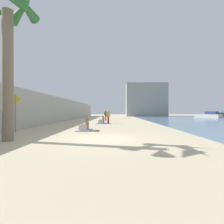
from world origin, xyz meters
name	(u,v)px	position (x,y,z in m)	size (l,w,h in m)	color
ground_plane	(109,121)	(0.00, 18.00, 0.00)	(120.00, 120.00, 0.00)	#C6B793
seawall	(61,110)	(-7.50, 18.00, 1.77)	(0.80, 64.00, 3.55)	#ADAAA3
palm_tree	(8,32)	(-4.72, -0.95, 5.69)	(3.09, 3.13, 8.11)	#7A6651
bench_near	(84,128)	(-1.60, 4.35, 0.23)	(1.15, 2.13, 0.98)	#ADAAA3
bench_far	(102,122)	(-0.82, 12.66, 0.23)	(1.20, 2.15, 0.98)	#ADAAA3
person_walking	(106,115)	(-0.68, 19.60, 0.95)	(0.45, 0.34, 1.64)	#B22D33
person_standing	(108,115)	(0.01, 12.77, 1.01)	(0.47, 0.32, 1.73)	#B22D33
boat_mid_bay	(209,115)	(22.93, 33.48, 0.58)	(4.84, 5.92, 1.45)	beige
pedestrian_sign	(15,108)	(-6.72, 3.40, 1.79)	(0.85, 0.08, 2.88)	slate
harbor_building	(146,100)	(10.23, 46.00, 4.93)	(12.00, 6.00, 9.86)	gray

